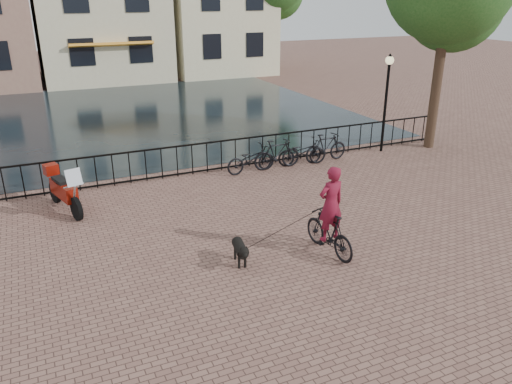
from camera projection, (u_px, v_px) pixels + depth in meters
name	position (u px, v px, depth m)	size (l,w,h in m)	color
ground	(321.00, 304.00, 9.45)	(100.00, 100.00, 0.00)	brown
canal_water	(135.00, 115.00, 24.09)	(20.00, 20.00, 0.00)	black
railing	(192.00, 159.00, 16.03)	(20.00, 0.05, 1.02)	black
lamp_post	(387.00, 87.00, 17.74)	(0.30, 0.30, 3.45)	black
cyclist	(330.00, 216.00, 11.00)	(0.80, 1.80, 2.41)	black
dog	(240.00, 251.00, 10.77)	(0.44, 0.93, 0.60)	black
motorcycle	(63.00, 186.00, 13.25)	(1.02, 2.08, 1.45)	maroon
parked_bike_0	(251.00, 159.00, 16.23)	(0.60, 1.72, 0.90)	black
parked_bike_1	(277.00, 154.00, 16.58)	(0.47, 1.66, 1.00)	black
parked_bike_2	(302.00, 152.00, 16.96)	(0.60, 1.72, 0.90)	black
parked_bike_3	(326.00, 147.00, 17.30)	(0.47, 1.66, 1.00)	black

